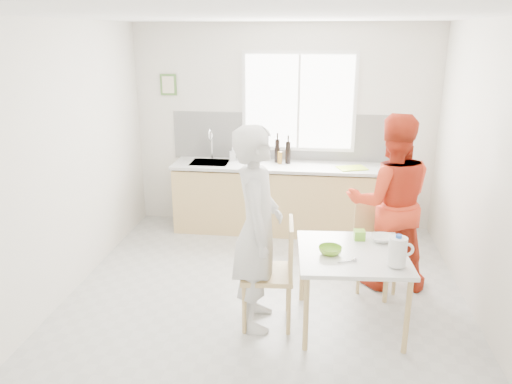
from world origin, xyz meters
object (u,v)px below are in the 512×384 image
chair_left (276,268)px  chair_far (374,239)px  person_red (390,202)px  bowl_white (382,239)px  bowl_green (330,250)px  wine_bottle_a (277,151)px  dining_table (352,260)px  person_white (257,229)px  wine_bottle_b (288,152)px  milk_jug (398,251)px

chair_left → chair_far: bearing=128.7°
person_red → bowl_white: bearing=72.7°
bowl_green → wine_bottle_a: (-0.68, 2.38, 0.32)m
dining_table → person_red: person_red is taller
wine_bottle_a → person_red: bearing=-48.8°
bowl_green → person_white: bearing=179.9°
dining_table → chair_left: bearing=-175.6°
chair_far → bowl_green: bearing=-122.3°
bowl_green → chair_far: bearing=62.1°
wine_bottle_a → wine_bottle_b: (0.14, -0.04, -0.01)m
dining_table → bowl_green: 0.23m
person_red → wine_bottle_b: bearing=-55.9°
milk_jug → bowl_white: bearing=92.6°
bowl_white → milk_jug: bearing=-83.0°
bowl_green → bowl_white: (0.48, 0.34, -0.01)m
wine_bottle_a → chair_far: bearing=-51.9°
chair_left → wine_bottle_a: bearing=-179.6°
milk_jug → person_red: bearing=82.1°
bowl_green → wine_bottle_b: (-0.53, 2.35, 0.31)m
chair_far → milk_jug: milk_jug is taller
bowl_green → wine_bottle_b: 2.43m
bowl_white → wine_bottle_b: bearing=116.6°
chair_left → person_white: size_ratio=0.54×
dining_table → chair_left: (-0.67, -0.05, -0.10)m
chair_left → wine_bottle_b: (-0.05, 2.33, 0.52)m
dining_table → person_red: (0.41, 0.85, 0.26)m
bowl_white → milk_jug: milk_jug is taller
dining_table → wine_bottle_b: 2.43m
wine_bottle_a → wine_bottle_b: 0.15m
dining_table → wine_bottle_b: size_ratio=3.37×
dining_table → chair_far: size_ratio=1.10×
chair_far → person_red: 0.43m
chair_left → milk_jug: (1.02, -0.20, 0.32)m
chair_left → bowl_white: 1.03m
wine_bottle_b → chair_far: bearing=-54.9°
person_white → bowl_green: size_ratio=9.00×
dining_table → chair_left: 0.68m
person_red → wine_bottle_a: size_ratio=5.71×
person_white → wine_bottle_a: (-0.04, 2.38, 0.16)m
person_red → bowl_green: person_red is taller
chair_left → person_white: (-0.16, -0.01, 0.38)m
person_white → chair_far: bearing=-55.4°
chair_left → wine_bottle_b: size_ratio=3.31×
dining_table → chair_left: chair_left is taller
bowl_white → person_white: bearing=-163.2°
dining_table → wine_bottle_a: 2.51m
person_white → dining_table: bearing=-90.0°
dining_table → bowl_green: bearing=-161.5°
dining_table → milk_jug: 0.48m
person_white → person_red: 1.55m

